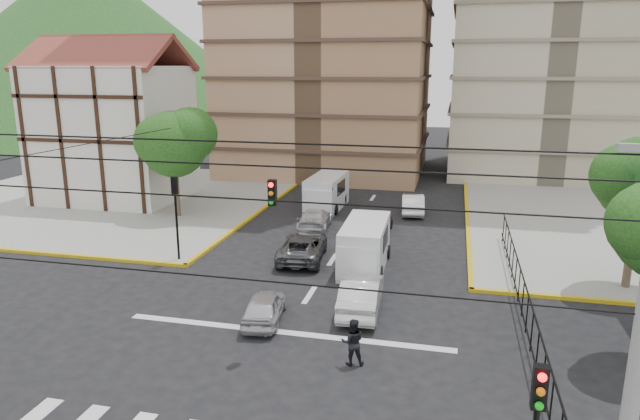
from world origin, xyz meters
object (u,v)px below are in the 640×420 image
(traffic_light_nw, at_px, (176,204))
(pedestrian_crosswalk, at_px, (353,342))
(van_left_lane, at_px, (326,194))
(car_white_front_right, at_px, (361,294))
(van_right_lane, at_px, (364,247))
(car_silver_front_left, at_px, (264,307))

(traffic_light_nw, height_order, pedestrian_crosswalk, traffic_light_nw)
(traffic_light_nw, bearing_deg, van_left_lane, 68.39)
(car_white_front_right, height_order, pedestrian_crosswalk, pedestrian_crosswalk)
(van_right_lane, distance_m, car_white_front_right, 5.11)
(car_white_front_right, distance_m, pedestrian_crosswalk, 4.50)
(van_left_lane, distance_m, car_silver_front_left, 18.60)
(traffic_light_nw, distance_m, pedestrian_crosswalk, 13.82)
(traffic_light_nw, height_order, van_left_lane, traffic_light_nw)
(van_left_lane, relative_size, car_white_front_right, 1.20)
(van_left_lane, bearing_deg, van_right_lane, -66.04)
(traffic_light_nw, distance_m, van_left_lane, 13.84)
(van_right_lane, height_order, car_white_front_right, van_right_lane)
(car_white_front_right, bearing_deg, van_right_lane, -85.41)
(van_left_lane, bearing_deg, traffic_light_nw, -109.24)
(van_left_lane, bearing_deg, car_silver_front_left, -82.54)
(van_right_lane, height_order, pedestrian_crosswalk, van_right_lane)
(van_right_lane, relative_size, car_white_front_right, 1.17)
(traffic_light_nw, xyz_separation_m, car_white_front_right, (10.32, -3.89, -2.37))
(van_right_lane, xyz_separation_m, car_silver_front_left, (-2.94, -6.93, -0.54))
(traffic_light_nw, bearing_deg, car_white_front_right, -20.67)
(traffic_light_nw, xyz_separation_m, pedestrian_crosswalk, (10.76, -8.37, -2.28))
(van_left_lane, xyz_separation_m, car_white_front_right, (5.28, -16.63, -0.42))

